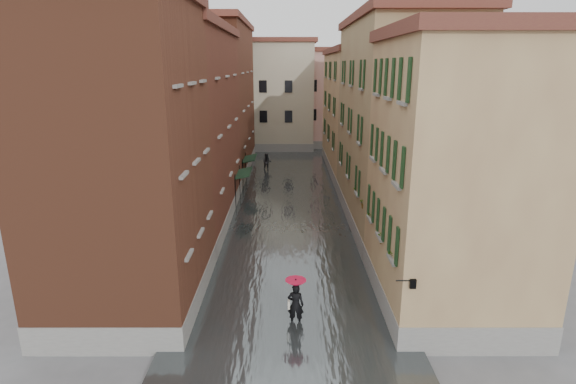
{
  "coord_description": "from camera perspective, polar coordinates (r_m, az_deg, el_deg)",
  "views": [
    {
      "loc": [
        -0.1,
        -20.48,
        10.51
      ],
      "look_at": [
        -0.09,
        5.86,
        3.0
      ],
      "focal_mm": 28.0,
      "sensor_mm": 36.0,
      "label": 1
    }
  ],
  "objects": [
    {
      "name": "awning_far",
      "position": [
        39.69,
        -4.94,
        4.17
      ],
      "size": [
        1.09,
        3.01,
        2.8
      ],
      "color": "black",
      "rests_on": "ground"
    },
    {
      "name": "window_planters",
      "position": [
        22.54,
        10.77,
        -2.47
      ],
      "size": [
        0.59,
        10.41,
        0.84
      ],
      "color": "brown",
      "rests_on": "ground"
    },
    {
      "name": "ground",
      "position": [
        23.02,
        0.23,
        -11.26
      ],
      "size": [
        120.0,
        120.0,
        0.0
      ],
      "primitive_type": "plane",
      "color": "#5A5A5C",
      "rests_on": "ground"
    },
    {
      "name": "building_left_far",
      "position": [
        45.14,
        -9.0,
        11.27
      ],
      "size": [
        6.0,
        16.0,
        14.0
      ],
      "primitive_type": "cube",
      "color": "brown",
      "rests_on": "ground"
    },
    {
      "name": "awning_near",
      "position": [
        34.38,
        -5.69,
        2.32
      ],
      "size": [
        1.09,
        3.15,
        2.8
      ],
      "color": "black",
      "rests_on": "ground"
    },
    {
      "name": "building_right_mid",
      "position": [
        30.58,
        13.52,
        7.95
      ],
      "size": [
        6.0,
        14.0,
        13.0
      ],
      "primitive_type": "cube",
      "color": "#96855B",
      "rests_on": "ground"
    },
    {
      "name": "pedestrian_main",
      "position": [
        19.0,
        0.97,
        -13.4
      ],
      "size": [
        0.89,
        0.89,
        2.06
      ],
      "color": "black",
      "rests_on": "ground"
    },
    {
      "name": "building_right_far",
      "position": [
        45.29,
        9.11,
        9.69
      ],
      "size": [
        6.0,
        16.0,
        11.5
      ],
      "primitive_type": "cube",
      "color": "#98714E",
      "rests_on": "ground"
    },
    {
      "name": "wall_lantern",
      "position": [
        16.9,
        15.48,
        -11.08
      ],
      "size": [
        0.71,
        0.22,
        0.35
      ],
      "color": "black",
      "rests_on": "ground"
    },
    {
      "name": "building_end_cream",
      "position": [
        58.68,
        -2.93,
        11.98
      ],
      "size": [
        12.0,
        9.0,
        13.0
      ],
      "primitive_type": "cube",
      "color": "#C1B899",
      "rests_on": "ground"
    },
    {
      "name": "pedestrian_far",
      "position": [
        45.73,
        -2.68,
        3.8
      ],
      "size": [
        0.96,
        0.78,
        1.85
      ],
      "primitive_type": "imported",
      "rotation": [
        0.0,
        0.0,
        0.09
      ],
      "color": "black",
      "rests_on": "ground"
    },
    {
      "name": "floodwater",
      "position": [
        35.06,
        0.13,
        -1.36
      ],
      "size": [
        10.0,
        60.0,
        0.2
      ],
      "primitive_type": "cube",
      "color": "#464C4D",
      "rests_on": "ground"
    },
    {
      "name": "building_left_near",
      "position": [
        20.12,
        -20.12,
        3.44
      ],
      "size": [
        6.0,
        8.0,
        13.0
      ],
      "primitive_type": "cube",
      "color": "brown",
      "rests_on": "ground"
    },
    {
      "name": "building_left_mid",
      "position": [
        30.57,
        -13.19,
        7.49
      ],
      "size": [
        6.0,
        14.0,
        12.5
      ],
      "primitive_type": "cube",
      "color": "#5C2A1D",
      "rests_on": "ground"
    },
    {
      "name": "building_end_pink",
      "position": [
        60.95,
        5.83,
        11.6
      ],
      "size": [
        10.0,
        9.0,
        12.0
      ],
      "primitive_type": "cube",
      "color": "#CB9A8E",
      "rests_on": "ground"
    },
    {
      "name": "building_right_near",
      "position": [
        20.36,
        20.39,
        1.38
      ],
      "size": [
        6.0,
        8.0,
        11.5
      ],
      "primitive_type": "cube",
      "color": "#98714E",
      "rests_on": "ground"
    }
  ]
}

